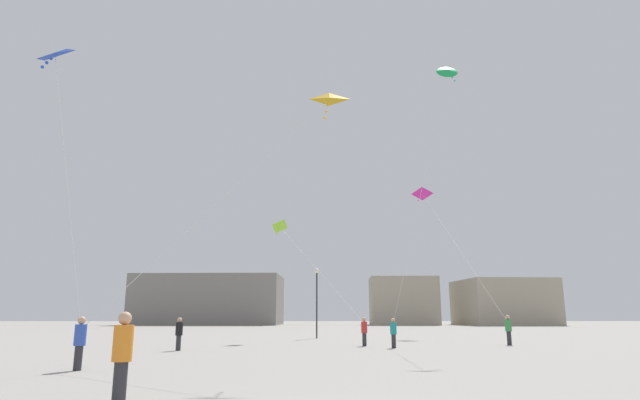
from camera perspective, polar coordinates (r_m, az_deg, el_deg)
name	(u,v)px	position (r m, az deg, el deg)	size (l,w,h in m)	color
person_in_black	(179,332)	(28.27, -15.15, -13.78)	(0.36, 0.36, 1.64)	#2D2D33
person_in_blue	(80,341)	(19.34, -24.76, -13.78)	(0.37, 0.37, 1.71)	#2D2D33
person_in_red	(364,330)	(31.39, 4.86, -14.00)	(0.35, 0.35, 1.62)	#2D2D33
person_in_orange	(122,353)	(11.81, -20.79, -15.35)	(0.40, 0.40, 1.83)	#2D2D33
person_in_teal	(393,332)	(29.71, 8.02, -14.04)	(0.35, 0.35, 1.60)	#2D2D33
person_in_green	(508,329)	(34.31, 19.89, -13.07)	(0.38, 0.38, 1.76)	#2D2D33
kite_lime_delta	(281,228)	(38.03, -4.33, -3.06)	(6.03, 7.12, 7.15)	#8CD12D
kite_magenta_delta	(424,196)	(48.05, 11.26, 0.41)	(2.50, 14.42, 11.68)	#D12899
kite_amber_delta	(324,104)	(20.49, 0.41, 10.41)	(8.85, 1.53, 8.99)	yellow
kite_cobalt_delta	(55,60)	(18.66, -26.98, 13.49)	(1.28, 3.31, 8.68)	blue
kite_emerald_diamond	(447,73)	(32.86, 13.68, 13.36)	(4.21, 1.29, 15.25)	green
building_left_hall	(210,300)	(101.88, -11.93, -10.64)	(27.14, 15.75, 9.03)	gray
building_centre_hall	(403,301)	(99.18, 9.07, -10.84)	(12.48, 9.63, 8.60)	#A39984
building_right_hall	(503,302)	(102.41, 19.36, -10.50)	(15.82, 15.68, 8.05)	#A39984
lamppost_east	(317,292)	(41.66, -0.36, -9.97)	(0.36, 0.36, 5.37)	#2D2D30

